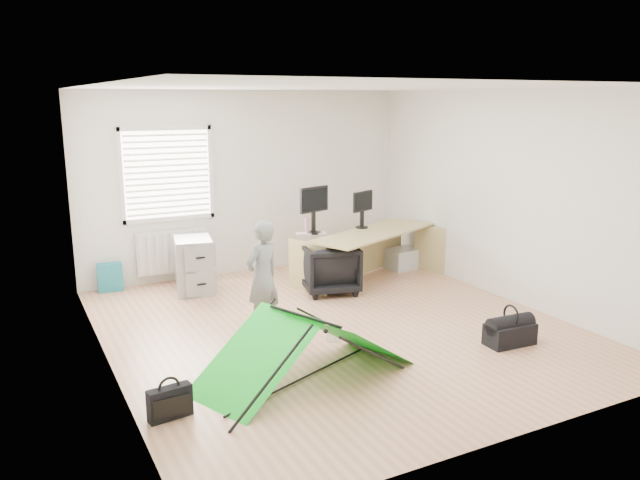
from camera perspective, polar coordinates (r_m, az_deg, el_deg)
name	(u,v)px	position (r m, az deg, el deg)	size (l,w,h in m)	color
ground	(336,327)	(7.28, 1.46, -7.94)	(5.50, 5.50, 0.00)	tan
back_wall	(248,183)	(9.39, -6.64, 5.22)	(5.00, 0.02, 2.70)	silver
window	(167,174)	(8.97, -13.79, 5.87)	(1.20, 0.06, 1.20)	silver
radiator	(172,251)	(9.13, -13.37, -1.02)	(1.00, 0.12, 0.60)	silver
desk	(374,257)	(8.95, 4.97, -1.52)	(2.16, 0.69, 0.74)	tan
filing_cabinet	(194,265)	(8.63, -11.46, -2.26)	(0.48, 0.64, 0.74)	gray
monitor_left	(313,216)	(8.67, -0.60, 2.17)	(0.50, 0.11, 0.48)	black
monitor_right	(362,215)	(9.06, 3.85, 2.34)	(0.41, 0.09, 0.40)	black
keyboard	(311,233)	(8.68, -0.82, 0.62)	(0.41, 0.14, 0.02)	beige
thermos	(307,226)	(8.67, -1.19, 1.33)	(0.07, 0.07, 0.23)	#BB6881
office_chair	(330,268)	(8.44, 0.90, -2.60)	(0.71, 0.73, 0.67)	black
person	(263,277)	(6.95, -5.28, -3.41)	(0.47, 0.31, 1.29)	slate
kite	(305,348)	(5.90, -1.41, -9.83)	(2.00, 0.87, 0.62)	#14D92A
storage_crate	(404,258)	(9.77, 7.68, -1.67)	(0.55, 0.38, 0.31)	#B7BAC0
tote_bag	(110,277)	(8.99, -18.64, -3.24)	(0.33, 0.14, 0.39)	teal
laptop_bag	(170,403)	(5.44, -13.57, -14.27)	(0.37, 0.11, 0.27)	black
white_box	(333,336)	(6.86, 1.20, -8.78)	(0.11, 0.11, 0.11)	silver
duffel_bag	(510,334)	(7.05, 16.96, -8.23)	(0.53, 0.27, 0.23)	black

